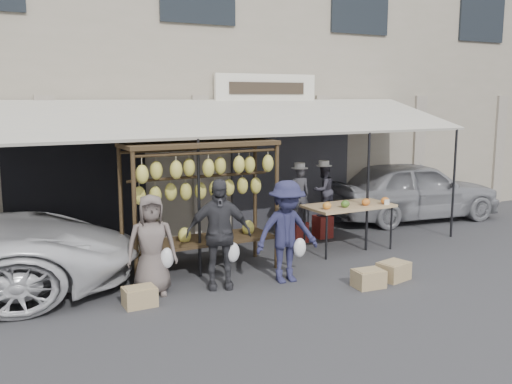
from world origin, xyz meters
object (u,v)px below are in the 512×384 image
(vendor_right, at_px, (323,190))
(sedan, at_px, (413,190))
(customer_left, at_px, (152,245))
(crate_near_a, at_px, (368,279))
(vendor_left, at_px, (299,194))
(customer_mid, at_px, (219,234))
(customer_right, at_px, (287,232))
(crate_near_b, at_px, (394,271))
(crate_far, at_px, (140,297))
(produce_table, at_px, (350,207))
(banana_rack, at_px, (202,182))

(vendor_right, height_order, sedan, vendor_right)
(customer_left, relative_size, crate_near_a, 3.32)
(vendor_left, height_order, customer_mid, customer_mid)
(vendor_left, height_order, crate_near_a, vendor_left)
(customer_right, height_order, crate_near_b, customer_right)
(customer_mid, bearing_deg, sedan, 40.08)
(sedan, bearing_deg, crate_far, 116.82)
(vendor_left, xyz_separation_m, vendor_right, (0.66, 0.09, 0.03))
(produce_table, height_order, crate_far, produce_table)
(customer_right, relative_size, crate_near_a, 3.58)
(produce_table, height_order, customer_mid, customer_mid)
(vendor_right, height_order, crate_near_a, vendor_right)
(produce_table, bearing_deg, crate_near_b, -104.45)
(customer_right, bearing_deg, vendor_right, 49.33)
(customer_right, bearing_deg, crate_near_b, -20.23)
(produce_table, distance_m, sedan, 3.47)
(customer_right, distance_m, sedan, 5.81)
(vendor_right, bearing_deg, crate_near_a, 57.84)
(customer_right, bearing_deg, sedan, 31.96)
(vendor_left, bearing_deg, banana_rack, 38.20)
(banana_rack, bearing_deg, crate_near_a, -43.84)
(crate_near_b, bearing_deg, sedan, 43.63)
(produce_table, xyz_separation_m, vendor_right, (0.13, 1.08, 0.16))
(produce_table, distance_m, crate_far, 4.68)
(vendor_left, bearing_deg, vendor_right, -154.99)
(vendor_left, bearing_deg, crate_near_a, 96.47)
(customer_mid, xyz_separation_m, crate_near_b, (2.69, -1.00, -0.72))
(vendor_right, relative_size, customer_mid, 0.64)
(sedan, bearing_deg, vendor_left, 106.94)
(banana_rack, relative_size, produce_table, 1.53)
(vendor_right, height_order, customer_left, vendor_right)
(vendor_right, relative_size, crate_far, 2.42)
(customer_left, distance_m, crate_near_b, 3.94)
(crate_far, bearing_deg, produce_table, 13.06)
(customer_mid, xyz_separation_m, sedan, (6.25, 2.40, -0.13))
(customer_mid, height_order, customer_right, customer_mid)
(banana_rack, height_order, sedan, banana_rack)
(customer_right, bearing_deg, crate_far, -176.12)
(banana_rack, distance_m, sedan, 6.43)
(customer_mid, height_order, crate_far, customer_mid)
(customer_left, distance_m, crate_far, 0.81)
(vendor_left, xyz_separation_m, customer_left, (-3.65, -1.64, -0.23))
(vendor_left, relative_size, customer_left, 0.75)
(banana_rack, distance_m, crate_near_a, 3.13)
(banana_rack, distance_m, customer_right, 1.65)
(banana_rack, height_order, customer_mid, banana_rack)
(vendor_left, bearing_deg, customer_right, 70.32)
(produce_table, relative_size, customer_left, 1.10)
(crate_near_a, xyz_separation_m, crate_far, (-3.43, 0.89, -0.00))
(vendor_right, xyz_separation_m, customer_mid, (-3.28, -1.91, -0.16))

